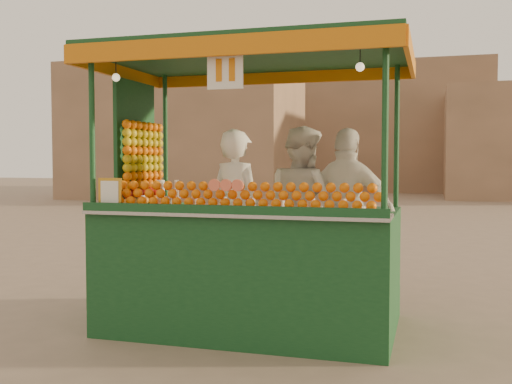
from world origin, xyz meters
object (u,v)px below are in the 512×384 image
(juice_cart, at_px, (243,239))
(vendor_middle, at_px, (302,208))
(vendor_left, at_px, (237,212))
(vendor_right, at_px, (348,211))

(juice_cart, relative_size, vendor_middle, 1.79)
(vendor_left, height_order, vendor_middle, vendor_middle)
(vendor_left, height_order, vendor_right, vendor_right)
(vendor_right, bearing_deg, vendor_middle, 3.79)
(vendor_right, bearing_deg, vendor_left, 31.38)
(juice_cart, bearing_deg, vendor_middle, 49.41)
(vendor_left, xyz_separation_m, vendor_right, (1.11, 0.34, 0.01))
(juice_cart, bearing_deg, vendor_left, 128.13)
(juice_cart, height_order, vendor_right, juice_cart)
(vendor_middle, xyz_separation_m, vendor_right, (0.51, -0.09, -0.01))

